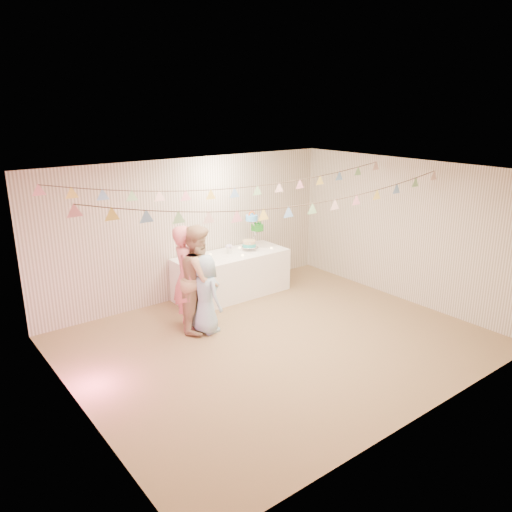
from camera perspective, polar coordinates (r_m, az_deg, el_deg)
floor at (r=7.82m, az=2.45°, el=-9.73°), size 6.00×6.00×0.00m
ceiling at (r=7.04m, az=2.72°, el=9.51°), size 6.00×6.00×0.00m
back_wall at (r=9.30m, az=-7.39°, el=3.11°), size 6.00×6.00×0.00m
front_wall at (r=5.77m, az=18.87°, el=-6.62°), size 6.00×6.00×0.00m
left_wall at (r=5.97m, az=-20.21°, el=-5.96°), size 5.00×5.00×0.00m
right_wall at (r=9.47m, az=16.63°, el=2.78°), size 5.00×5.00×0.00m
table at (r=9.47m, az=-2.80°, el=-2.14°), size 2.18×0.87×0.82m
cake_stand at (r=9.62m, az=-0.33°, el=2.48°), size 0.62×0.36×0.69m
cake_bottom at (r=9.55m, az=-0.83°, el=0.75°), size 0.31×0.31×0.15m
cake_middle at (r=9.79m, az=0.19°, el=2.80°), size 0.27×0.27×0.22m
cake_top_tier at (r=9.49m, az=-0.52°, el=4.01°), size 0.25×0.25×0.19m
platter at (r=9.02m, az=-5.66°, el=-0.85°), size 0.32×0.32×0.02m
posy at (r=9.37m, az=-3.09°, el=0.41°), size 0.15×0.15×0.18m
person_adult_a at (r=8.06m, az=-7.99°, el=-2.45°), size 0.62×0.73×1.71m
person_adult_b at (r=7.99m, az=-6.47°, el=-2.49°), size 1.05×1.06×1.73m
person_child at (r=7.93m, az=-5.80°, el=-4.33°), size 0.45×0.66×1.29m
bunting_back at (r=7.93m, az=-2.49°, el=8.56°), size 5.60×1.10×0.40m
bunting_front at (r=6.93m, az=3.76°, el=7.03°), size 5.60×0.90×0.36m
tealight_0 at (r=8.81m, az=-6.55°, el=-0.83°), size 0.04×0.04×0.03m
tealight_1 at (r=9.30m, az=-5.24°, el=0.19°), size 0.04×0.04×0.03m
tealight_2 at (r=9.22m, az=-1.54°, el=0.11°), size 0.04×0.04×0.03m
tealight_3 at (r=9.70m, az=-1.88°, el=0.98°), size 0.04×0.04×0.03m
tealight_4 at (r=9.67m, az=1.77°, el=0.93°), size 0.04×0.04×0.03m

